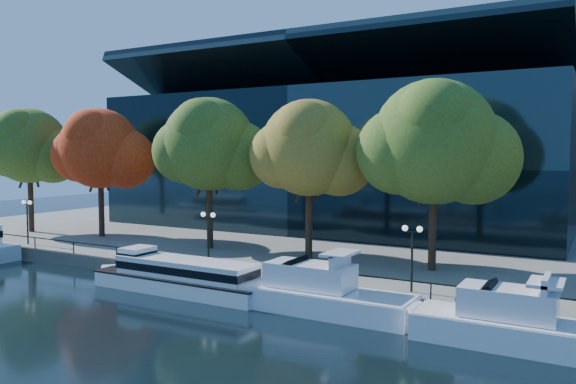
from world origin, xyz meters
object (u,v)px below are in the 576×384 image
Objects in this scene: tree_1 at (101,150)px; lamp_0 at (27,212)px; tree_3 at (310,150)px; lamp_2 at (412,243)px; tour_boat at (177,274)px; cruiser_far at (508,322)px; lamp_1 at (208,226)px; tree_4 at (436,145)px; cruiser_near at (311,292)px; tree_2 at (210,146)px; tree_0 at (30,147)px.

tree_1 reaches higher than lamp_0.
lamp_2 is at bearing -31.92° from tree_3.
cruiser_far is (21.16, -0.30, -0.01)m from tour_boat.
lamp_1 is (-0.26, 3.85, 2.81)m from tour_boat.
cruiser_far is at bearing -34.30° from lamp_2.
tree_1 is 3.17× the size of lamp_1.
tree_1 is at bearing 160.18° from lamp_1.
tree_3 is 0.93× the size of tree_4.
cruiser_far is 42.57m from lamp_0.
tree_4 is at bearing 3.00° from tree_3.
tour_boat is at bearing -143.79° from tree_4.
tree_4 is (33.33, 0.19, 0.32)m from tree_1.
tree_1 is at bearing 160.61° from cruiser_near.
tour_boat is 14.11m from tree_3.
tree_2 is 21.83m from lamp_2.
cruiser_far is 0.88× the size of tree_3.
lamp_0 is (-21.12, 3.85, 2.81)m from tour_boat.
tree_3 is 27.37m from lamp_0.
lamp_2 is at bearing -86.07° from tree_4.
tree_2 is 3.27× the size of lamp_1.
lamp_1 is at bearing 0.00° from lamp_0.
tree_1 is 9.06m from lamp_0.
tree_3 reaches higher than lamp_0.
tour_boat is at bearing -10.33° from lamp_0.
cruiser_far is (11.11, -0.68, 0.00)m from cruiser_near.
cruiser_near is 31.48m from lamp_0.
tree_0 reaches higher than cruiser_far.
tree_0 is 28.78m from lamp_1.
lamp_1 reaches higher than tour_boat.
cruiser_near is at bearing -6.35° from lamp_0.
tree_2 reaches higher than tree_0.
tour_boat is at bearing -115.71° from tree_3.
lamp_0 is at bearing 174.40° from cruiser_far.
tree_3 is (23.63, -0.31, -0.04)m from tree_1.
tree_2 is at bearing 179.66° from tree_3.
cruiser_far reaches higher than tour_boat.
lamp_1 is (27.64, -5.34, -5.98)m from tree_0.
tree_2 reaches higher than lamp_1.
cruiser_near is at bearing -13.07° from tree_0.
tour_boat is 23.08m from tree_1.
tree_2 is at bearing 2.64° from tree_0.
tree_1 reaches higher than lamp_1.
tour_boat is 4.78m from lamp_1.
tree_1 is at bearing 70.20° from lamp_0.
tree_4 is (4.56, 10.32, 8.81)m from cruiser_near.
cruiser_far is 29.47m from tree_2.
tree_3 reaches higher than cruiser_near.
lamp_2 is at bearing -11.14° from tree_1.
cruiser_far is 0.87× the size of tree_1.
lamp_0 is at bearing 180.00° from lamp_2.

